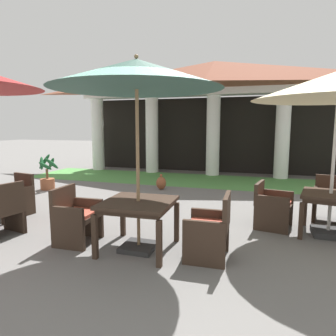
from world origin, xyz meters
TOP-DOWN VIEW (x-y plane):
  - ground_plane at (0.00, 0.00)m, footprint 60.00×60.00m
  - background_pavilion at (-0.00, 7.66)m, footprint 10.83×2.86m
  - lawn_strip at (0.00, 6.26)m, footprint 12.63×2.55m
  - patio_chair_near_foreground_north at (-3.07, 1.24)m, footprint 0.67×0.66m
  - patio_chair_near_foreground_east at (-2.32, 0.16)m, footprint 0.65×0.68m
  - patio_table_mid_left at (2.85, 1.80)m, footprint 1.01×1.01m
  - patio_chair_mid_left_north at (3.03, 2.70)m, footprint 0.67×0.65m
  - patio_chair_mid_left_west at (1.96, 1.98)m, footprint 0.70×0.73m
  - patio_table_mid_right at (0.06, 0.33)m, footprint 1.02×1.02m
  - patio_umbrella_mid_right at (0.06, 0.33)m, footprint 2.39×2.39m
  - patio_chair_mid_right_east at (1.11, 0.36)m, footprint 0.58×0.65m
  - patio_chair_mid_right_west at (-0.99, 0.31)m, footprint 0.57×0.65m
  - potted_palm_left_edge at (-4.14, 3.53)m, footprint 0.58×0.56m
  - terracotta_urn at (-1.00, 4.50)m, footprint 0.29×0.29m

SIDE VIEW (x-z plane):
  - ground_plane at x=0.00m, z-range 0.00..0.00m
  - lawn_strip at x=0.00m, z-range 0.00..0.01m
  - terracotta_urn at x=-1.00m, z-range -0.04..0.41m
  - potted_palm_left_edge at x=-4.14m, z-range -0.16..0.86m
  - patio_chair_near_foreground_north at x=-3.07m, z-range -0.03..0.80m
  - patio_chair_mid_left_west at x=1.96m, z-range -0.01..0.80m
  - patio_chair_mid_right_east at x=1.11m, z-range -0.05..0.86m
  - patio_chair_mid_left_north at x=3.03m, z-range -0.02..0.84m
  - patio_chair_mid_right_west at x=-0.99m, z-range -0.03..0.85m
  - patio_chair_near_foreground_east at x=-2.32m, z-range -0.04..0.87m
  - patio_table_mid_left at x=2.85m, z-range 0.26..0.98m
  - patio_table_mid_right at x=0.06m, z-range 0.28..1.01m
  - patio_umbrella_mid_right at x=0.06m, z-range 1.11..3.89m
  - background_pavilion at x=0.00m, z-range 1.10..5.22m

